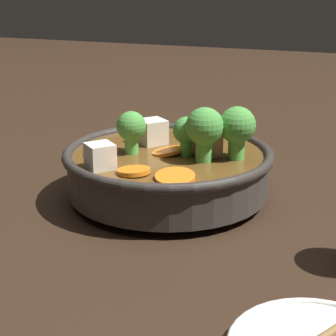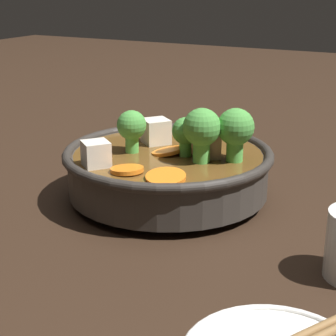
% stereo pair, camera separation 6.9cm
% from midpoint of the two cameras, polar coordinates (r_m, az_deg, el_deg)
% --- Properties ---
extents(ground_plane, '(3.00, 3.00, 0.00)m').
position_cam_midpoint_polar(ground_plane, '(0.70, -2.81, -3.07)').
color(ground_plane, black).
extents(stirfry_bowl, '(0.26, 0.26, 0.12)m').
position_cam_midpoint_polar(stirfry_bowl, '(0.69, -2.76, 0.23)').
color(stirfry_bowl, '#38332D').
rests_on(stirfry_bowl, ground_plane).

